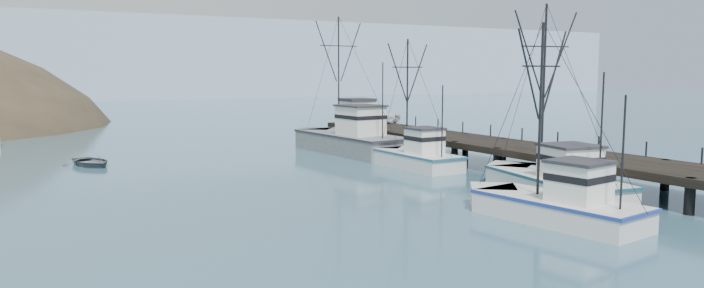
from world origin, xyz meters
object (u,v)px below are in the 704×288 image
Objects in this scene: pickup_truck at (378,116)px; trawler_near at (551,181)px; work_vessel at (348,140)px; trawler_mid at (553,205)px; pier_shed at (357,111)px; trawler_far at (414,157)px; motorboat at (91,166)px; pier at (480,143)px.

trawler_near is at bearing 151.78° from pickup_truck.
work_vessel is 9.77m from pickup_truck.
trawler_mid reaches higher than pier_shed.
work_vessel reaches higher than trawler_mid.
trawler_mid is 18.97m from trawler_far.
trawler_far is at bearing 95.28° from trawler_near.
trawler_near is at bearing -63.94° from motorboat.
work_vessel reaches higher than pickup_truck.
pier is at bearing 69.20° from trawler_near.
work_vessel is 3.28× the size of motorboat.
trawler_near is 1.16× the size of trawler_mid.
trawler_mid is 37.22m from pickup_truck.
trawler_mid is 36.75m from motorboat.
trawler_far is 3.30× the size of pier_shed.
motorboat is (-22.28, 2.75, -1.23)m from work_vessel.
trawler_far reaches higher than trawler_mid.
pier is 3.60× the size of trawler_near.
motorboat is at bearing 172.97° from work_vessel.
pier is 20.16m from trawler_mid.
pickup_truck is (5.79, 30.26, 1.99)m from trawler_near.
pickup_truck is (7.26, 6.35, 1.58)m from work_vessel.
motorboat is (-29.54, -3.61, -2.81)m from pickup_truck.
trawler_near is at bearing -110.80° from pier.
work_vessel reaches higher than pier_shed.
pier is 4.19× the size of trawler_mid.
trawler_far reaches higher than pier_shed.
pier_shed is at bearing 53.93° from work_vessel.
motorboat is (-26.91, -3.61, -3.42)m from pier_shed.
work_vessel reaches higher than pier.
trawler_near reaches higher than pickup_truck.
motorboat is (-23.75, 26.66, -0.82)m from trawler_near.
trawler_far reaches higher than motorboat.
work_vessel is at bearing 93.52° from trawler_near.
motorboat is at bearing 153.13° from pier.
trawler_far is at bearing -104.53° from pier_shed.
trawler_near reaches higher than trawler_far.
trawler_far is at bearing 77.29° from trawler_mid.
motorboat is (-22.52, 13.33, -0.82)m from trawler_far.
pickup_truck is 1.21× the size of motorboat.
pier is 4.17× the size of trawler_far.
pickup_truck is at bearing 79.18° from trawler_near.
work_vessel is at bearing 91.29° from trawler_far.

